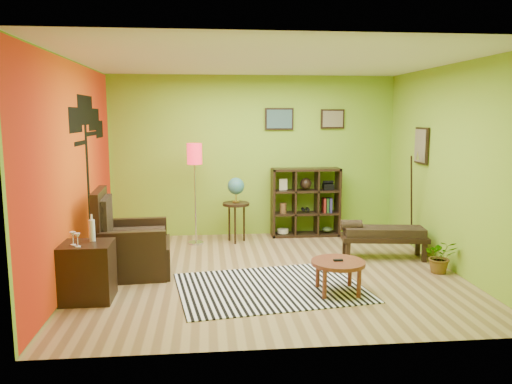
{
  "coord_description": "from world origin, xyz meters",
  "views": [
    {
      "loc": [
        -0.82,
        -6.48,
        2.1
      ],
      "look_at": [
        -0.14,
        0.37,
        1.05
      ],
      "focal_mm": 35.0,
      "sensor_mm": 36.0,
      "label": 1
    }
  ],
  "objects": [
    {
      "name": "cube_shelf",
      "position": [
        0.91,
        2.03,
        0.6
      ],
      "size": [
        1.2,
        0.35,
        1.2
      ],
      "color": "black",
      "rests_on": "ground"
    },
    {
      "name": "floor_lamp",
      "position": [
        -1.02,
        1.64,
        1.35
      ],
      "size": [
        0.25,
        0.25,
        1.66
      ],
      "color": "silver",
      "rests_on": "ground"
    },
    {
      "name": "armchair",
      "position": [
        -1.88,
        0.14,
        0.35
      ],
      "size": [
        1.01,
        1.02,
        1.15
      ],
      "color": "black",
      "rests_on": "ground"
    },
    {
      "name": "bench",
      "position": [
        1.75,
        0.51,
        0.37
      ],
      "size": [
        1.3,
        0.61,
        0.58
      ],
      "color": "black",
      "rests_on": "ground"
    },
    {
      "name": "room_shell",
      "position": [
        -0.09,
        0.01,
        1.8
      ],
      "size": [
        5.04,
        4.54,
        2.82
      ],
      "color": "#86B52B",
      "rests_on": "ground"
    },
    {
      "name": "potted_plant",
      "position": [
        2.3,
        -0.25,
        0.18
      ],
      "size": [
        0.53,
        0.56,
        0.36
      ],
      "primitive_type": "imported",
      "rotation": [
        0.0,
        0.0,
        -0.29
      ],
      "color": "#26661E",
      "rests_on": "ground"
    },
    {
      "name": "coffee_table",
      "position": [
        0.72,
        -0.87,
        0.34
      ],
      "size": [
        0.64,
        0.64,
        0.41
      ],
      "color": "brown",
      "rests_on": "ground"
    },
    {
      "name": "globe_table",
      "position": [
        -0.34,
        1.7,
        0.83
      ],
      "size": [
        0.45,
        0.45,
        1.09
      ],
      "color": "black",
      "rests_on": "ground"
    },
    {
      "name": "zebra_rug",
      "position": [
        -0.06,
        -0.62,
        0.01
      ],
      "size": [
        2.45,
        1.93,
        0.01
      ],
      "primitive_type": "cube",
      "rotation": [
        0.0,
        0.0,
        0.14
      ],
      "color": "white",
      "rests_on": "ground"
    },
    {
      "name": "ground",
      "position": [
        0.0,
        0.0,
        0.0
      ],
      "size": [
        5.0,
        5.0,
        0.0
      ],
      "primitive_type": "plane",
      "color": "tan",
      "rests_on": "ground"
    },
    {
      "name": "side_cabinet",
      "position": [
        -2.2,
        -0.82,
        0.34
      ],
      "size": [
        0.57,
        0.52,
        0.99
      ],
      "color": "black",
      "rests_on": "ground"
    }
  ]
}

